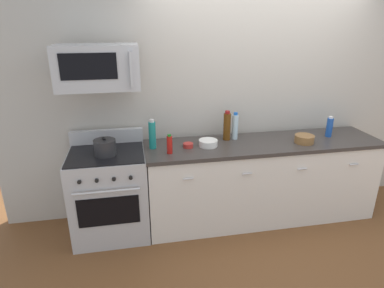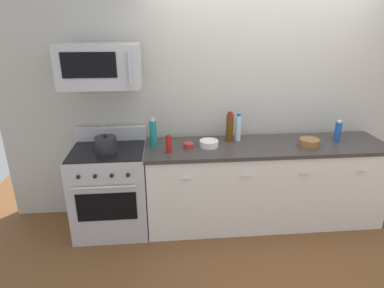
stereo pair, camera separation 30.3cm
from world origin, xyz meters
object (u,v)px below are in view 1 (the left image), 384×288
object	(u,v)px
microwave	(98,67)
bottle_wine_amber	(227,126)
bowl_red_small	(188,145)
bowl_white_ceramic	(208,143)
bottle_water_clear	(235,127)
bottle_sparkling_teal	(152,135)
range_oven	(110,193)
bottle_hot_sauce_red	(170,144)
bowl_wooden_salad	(304,139)
stockpot	(105,147)
bottle_soda_blue	(329,127)

from	to	relation	value
microwave	bottle_wine_amber	xyz separation A→B (m)	(1.28, 0.11, -0.68)
bowl_red_small	bowl_white_ceramic	size ratio (longest dim) A/B	0.53
bottle_water_clear	bowl_white_ceramic	xyz separation A→B (m)	(-0.34, -0.15, -0.11)
bottle_wine_amber	bottle_sparkling_teal	xyz separation A→B (m)	(-0.82, -0.11, -0.01)
bowl_white_ceramic	bottle_water_clear	bearing A→B (deg)	24.51
range_oven	bottle_hot_sauce_red	xyz separation A→B (m)	(0.62, -0.13, 0.54)
bottle_hot_sauce_red	bowl_white_ceramic	size ratio (longest dim) A/B	0.99
microwave	bowl_wooden_salad	size ratio (longest dim) A/B	3.62
bottle_hot_sauce_red	stockpot	size ratio (longest dim) A/B	0.92
bottle_soda_blue	stockpot	world-z (taller)	bottle_soda_blue
bottle_hot_sauce_red	bowl_wooden_salad	bearing A→B (deg)	1.04
bottle_water_clear	bowl_white_ceramic	distance (m)	0.39
bowl_wooden_salad	stockpot	size ratio (longest dim) A/B	0.97
range_oven	bottle_water_clear	world-z (taller)	bottle_water_clear
bottle_wine_amber	bottle_water_clear	bearing A→B (deg)	2.19
microwave	bottle_sparkling_teal	size ratio (longest dim) A/B	2.42
bowl_red_small	stockpot	world-z (taller)	stockpot
bottle_wine_amber	bowl_red_small	bearing A→B (deg)	-161.25
bottle_wine_amber	bottle_sparkling_teal	bearing A→B (deg)	-172.34
range_oven	bottle_soda_blue	distance (m)	2.51
bottle_hot_sauce_red	bowl_wooden_salad	xyz separation A→B (m)	(1.45, 0.03, -0.05)
bottle_hot_sauce_red	bottle_water_clear	size ratio (longest dim) A/B	0.65
bottle_hot_sauce_red	bottle_sparkling_teal	world-z (taller)	bottle_sparkling_teal
bottle_hot_sauce_red	bottle_water_clear	distance (m)	0.81
bottle_wine_amber	bowl_white_ceramic	bearing A→B (deg)	-148.37
bowl_red_small	stockpot	size ratio (longest dim) A/B	0.49
bottle_wine_amber	bottle_sparkling_teal	distance (m)	0.82
bowl_white_ceramic	stockpot	world-z (taller)	stockpot
range_oven	bottle_wine_amber	bearing A→B (deg)	6.72
bottle_water_clear	bowl_wooden_salad	bearing A→B (deg)	-20.10
bowl_red_small	bottle_water_clear	bearing A→B (deg)	16.08
range_oven	bowl_red_small	distance (m)	0.95
range_oven	stockpot	world-z (taller)	stockpot
microwave	bottle_sparkling_teal	bearing A→B (deg)	-0.41
bottle_wine_amber	stockpot	world-z (taller)	bottle_wine_amber
bottle_soda_blue	bowl_red_small	size ratio (longest dim) A/B	2.23
bottle_hot_sauce_red	bottle_water_clear	bearing A→B (deg)	20.37
bottle_hot_sauce_red	bowl_white_ceramic	bearing A→B (deg)	16.85
bottle_soda_blue	bottle_sparkling_teal	size ratio (longest dim) A/B	0.76
bottle_water_clear	stockpot	size ratio (longest dim) A/B	1.42
range_oven	bottle_water_clear	distance (m)	1.51
bowl_wooden_salad	microwave	bearing A→B (deg)	176.01
bowl_red_small	bottle_wine_amber	bearing A→B (deg)	18.75
bowl_red_small	bowl_wooden_salad	distance (m)	1.25
bottle_water_clear	stockpot	bearing A→B (deg)	-171.41
bottle_sparkling_teal	bowl_red_small	xyz separation A→B (m)	(0.36, -0.05, -0.12)
bottle_soda_blue	stockpot	distance (m)	2.45
microwave	bottle_wine_amber	size ratio (longest dim) A/B	2.29
bottle_hot_sauce_red	bottle_water_clear	world-z (taller)	bottle_water_clear
bottle_soda_blue	bowl_white_ceramic	size ratio (longest dim) A/B	1.19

